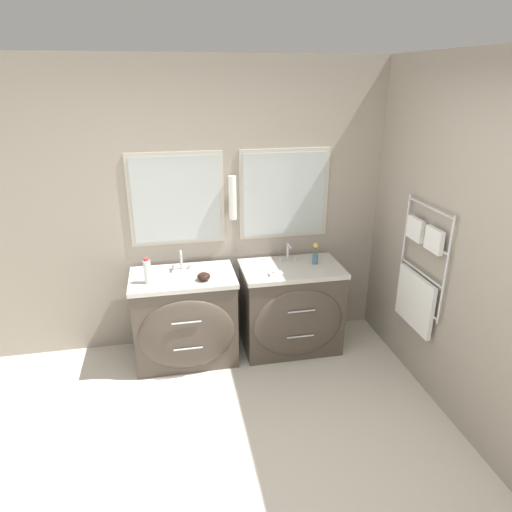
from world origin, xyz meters
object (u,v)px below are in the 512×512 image
toiletry_bottle (147,271)px  flower_vase (315,255)px  vanity_left (185,319)px  amenity_bowl (204,276)px  vanity_right (292,309)px

toiletry_bottle → flower_vase: (1.49, 0.13, -0.02)m
vanity_left → amenity_bowl: 0.48m
vanity_left → amenity_bowl: bearing=-28.9°
amenity_bowl → flower_vase: 1.05m
vanity_right → toiletry_bottle: size_ratio=4.06×
toiletry_bottle → amenity_bowl: size_ratio=1.98×
amenity_bowl → vanity_left: bearing=151.1°
vanity_left → amenity_bowl: amenity_bowl is taller
toiletry_bottle → flower_vase: 1.50m
toiletry_bottle → flower_vase: bearing=4.9°
vanity_right → toiletry_bottle: bearing=-177.4°
toiletry_bottle → amenity_bowl: toiletry_bottle is taller
vanity_left → vanity_right: size_ratio=1.00×
amenity_bowl → toiletry_bottle: bearing=175.3°
flower_vase → vanity_right: bearing=-162.9°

